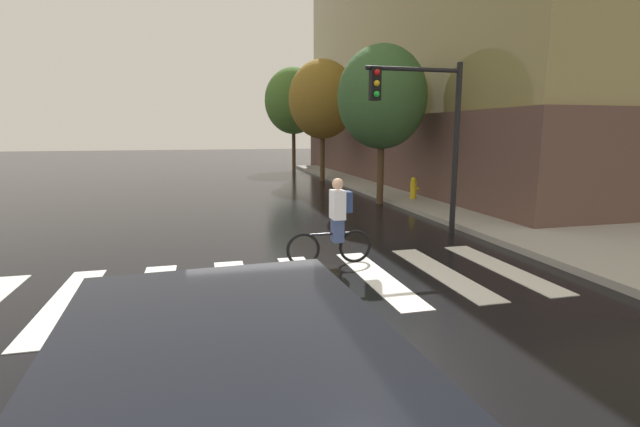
# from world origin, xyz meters

# --- Properties ---
(ground_plane) EXTENTS (120.00, 120.00, 0.00)m
(ground_plane) POSITION_xyz_m (0.00, 0.00, 0.00)
(ground_plane) COLOR black
(crosswalk_stripes) EXTENTS (9.35, 3.31, 0.01)m
(crosswalk_stripes) POSITION_xyz_m (0.08, 0.00, 0.01)
(crosswalk_stripes) COLOR silver
(crosswalk_stripes) RESTS_ON ground
(manhole_cover) EXTENTS (0.64, 0.64, 0.01)m
(manhole_cover) POSITION_xyz_m (0.70, -2.01, 0.00)
(manhole_cover) COLOR #473D1E
(manhole_cover) RESTS_ON ground
(cyclist) EXTENTS (1.71, 0.36, 1.69)m
(cyclist) POSITION_xyz_m (1.48, 1.02, 0.84)
(cyclist) COLOR black
(cyclist) RESTS_ON ground
(traffic_light_near) EXTENTS (2.47, 0.28, 4.20)m
(traffic_light_near) POSITION_xyz_m (4.31, 2.98, 2.86)
(traffic_light_near) COLOR black
(traffic_light_near) RESTS_ON ground
(fire_hydrant) EXTENTS (0.33, 0.22, 0.78)m
(fire_hydrant) POSITION_xyz_m (6.42, 7.95, 0.53)
(fire_hydrant) COLOR gold
(fire_hydrant) RESTS_ON sidewalk
(street_tree_near) EXTENTS (3.10, 3.10, 5.51)m
(street_tree_near) POSITION_xyz_m (5.17, 8.05, 3.72)
(street_tree_near) COLOR #4C3823
(street_tree_near) RESTS_ON ground
(street_tree_mid) EXTENTS (3.46, 3.46, 6.15)m
(street_tree_mid) POSITION_xyz_m (5.12, 16.08, 4.15)
(street_tree_mid) COLOR #4C3823
(street_tree_mid) RESTS_ON ground
(street_tree_far) EXTENTS (3.76, 3.76, 6.70)m
(street_tree_far) POSITION_xyz_m (5.05, 23.49, 4.52)
(street_tree_far) COLOR #4C3823
(street_tree_far) RESTS_ON ground
(corner_building) EXTENTS (18.59, 24.76, 12.82)m
(corner_building) POSITION_xyz_m (16.34, 14.67, 6.36)
(corner_building) COLOR brown
(corner_building) RESTS_ON ground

